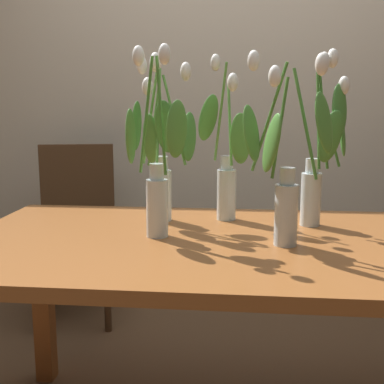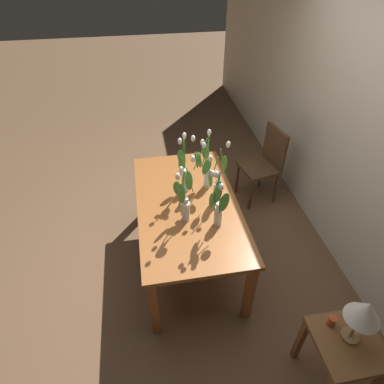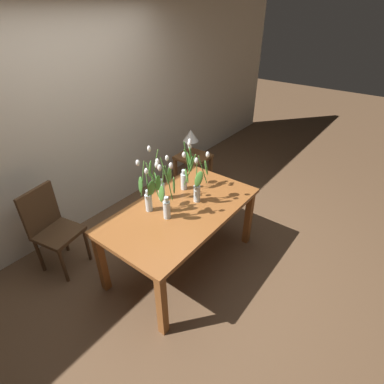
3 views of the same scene
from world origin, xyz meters
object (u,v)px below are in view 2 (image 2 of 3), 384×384
at_px(tulip_vase_2, 218,207).
at_px(tulip_vase_3, 184,174).
at_px(tulip_vase_0, 185,199).
at_px(tulip_vase_1, 217,184).
at_px(tulip_vase_4, 205,167).
at_px(dining_chair, 265,161).
at_px(table_lamp, 365,312).
at_px(pillar_candle, 332,321).
at_px(side_table, 344,350).
at_px(dining_table, 187,211).

distance_m(tulip_vase_2, tulip_vase_3, 0.56).
bearing_deg(tulip_vase_0, tulip_vase_3, 171.85).
height_order(tulip_vase_0, tulip_vase_2, tulip_vase_2).
bearing_deg(tulip_vase_1, tulip_vase_4, -163.18).
bearing_deg(tulip_vase_4, tulip_vase_2, -0.69).
relative_size(dining_chair, table_lamp, 2.34).
xyz_separation_m(tulip_vase_1, table_lamp, (1.29, 0.62, -0.07)).
distance_m(tulip_vase_3, dining_chair, 1.29).
bearing_deg(tulip_vase_4, dining_chair, 125.12).
xyz_separation_m(tulip_vase_1, tulip_vase_4, (-0.22, -0.07, 0.04)).
bearing_deg(table_lamp, dining_chair, 175.26).
xyz_separation_m(tulip_vase_1, tulip_vase_3, (-0.20, -0.26, 0.00)).
relative_size(dining_chair, pillar_candle, 12.40).
xyz_separation_m(side_table, pillar_candle, (-0.14, -0.06, 0.16)).
height_order(tulip_vase_3, side_table, tulip_vase_3).
xyz_separation_m(dining_table, tulip_vase_4, (-0.21, 0.20, 0.32)).
height_order(table_lamp, pillar_candle, table_lamp).
bearing_deg(tulip_vase_2, side_table, 33.94).
height_order(tulip_vase_1, tulip_vase_2, tulip_vase_1).
distance_m(tulip_vase_2, side_table, 1.32).
bearing_deg(tulip_vase_2, dining_chair, 142.84).
distance_m(tulip_vase_0, side_table, 1.55).
height_order(dining_table, tulip_vase_4, tulip_vase_4).
bearing_deg(pillar_candle, table_lamp, 36.95).
bearing_deg(side_table, dining_table, -146.97).
bearing_deg(pillar_candle, tulip_vase_1, -155.44).
distance_m(dining_table, pillar_candle, 1.44).
bearing_deg(pillar_candle, tulip_vase_4, -156.61).
xyz_separation_m(tulip_vase_4, dining_chair, (-0.61, 0.86, -0.45)).
distance_m(dining_table, dining_chair, 1.34).
distance_m(tulip_vase_1, side_table, 1.53).
bearing_deg(side_table, tulip_vase_2, -146.06).
distance_m(tulip_vase_3, tulip_vase_4, 0.20).
xyz_separation_m(tulip_vase_0, dining_chair, (-1.01, 1.11, -0.43)).
relative_size(dining_table, table_lamp, 4.02).
bearing_deg(tulip_vase_1, dining_chair, 136.11).
bearing_deg(tulip_vase_1, tulip_vase_0, -60.54).
bearing_deg(tulip_vase_0, dining_table, 164.66).
xyz_separation_m(dining_table, table_lamp, (1.30, 0.88, 0.21)).
bearing_deg(tulip_vase_1, tulip_vase_3, -128.08).
bearing_deg(side_table, tulip_vase_1, -155.54).
height_order(dining_table, dining_chair, dining_chair).
bearing_deg(tulip_vase_3, dining_table, -0.89).
height_order(tulip_vase_0, side_table, tulip_vase_0).
xyz_separation_m(dining_table, side_table, (1.33, 0.86, -0.22)).
relative_size(dining_table, tulip_vase_2, 2.75).
distance_m(tulip_vase_1, tulip_vase_3, 0.33).
bearing_deg(tulip_vase_4, tulip_vase_0, -32.02).
distance_m(dining_chair, pillar_candle, 2.03).
bearing_deg(pillar_candle, side_table, 23.63).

